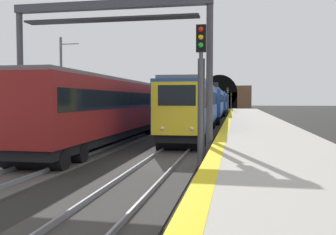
{
  "coord_description": "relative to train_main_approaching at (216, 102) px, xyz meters",
  "views": [
    {
      "loc": [
        -15.38,
        -3.14,
        2.8
      ],
      "look_at": [
        6.53,
        0.94,
        1.71
      ],
      "focal_mm": 39.17,
      "sensor_mm": 36.0,
      "label": 1
    }
  ],
  "objects": [
    {
      "name": "ground_plane",
      "position": [
        -41.76,
        0.0,
        -2.35
      ],
      "size": [
        320.0,
        320.0,
        0.0
      ],
      "primitive_type": "plane",
      "color": "black"
    },
    {
      "name": "catenary_mast_near",
      "position": [
        -27.18,
        11.95,
        1.86
      ],
      "size": [
        0.22,
        1.77,
        8.23
      ],
      "color": "#595B60",
      "rests_on": "ground_plane"
    },
    {
      "name": "track_adjacent_line",
      "position": [
        -41.76,
        4.6,
        -2.31
      ],
      "size": [
        160.0,
        2.75,
        0.21
      ],
      "color": "#4C4742",
      "rests_on": "ground_plane"
    },
    {
      "name": "overhead_signal_gantry",
      "position": [
        -41.75,
        2.3,
        3.03
      ],
      "size": [
        0.7,
        8.96,
        7.09
      ],
      "color": "#3F3F47",
      "rests_on": "ground_plane"
    },
    {
      "name": "railway_signal_far",
      "position": [
        44.4,
        -1.78,
        0.53
      ],
      "size": [
        0.39,
        0.38,
        4.72
      ],
      "rotation": [
        0.0,
        0.0,
        3.14
      ],
      "color": "#38383D",
      "rests_on": "ground_plane"
    },
    {
      "name": "railway_signal_mid",
      "position": [
        2.36,
        -1.78,
        0.55
      ],
      "size": [
        0.39,
        0.38,
        4.76
      ],
      "rotation": [
        0.0,
        0.0,
        3.14
      ],
      "color": "#4C4C54",
      "rests_on": "ground_plane"
    },
    {
      "name": "tunnel_portal",
      "position": [
        64.44,
        2.3,
        1.36
      ],
      "size": [
        2.41,
        20.55,
        11.51
      ],
      "color": "brown",
      "rests_on": "ground_plane"
    },
    {
      "name": "track_main_line",
      "position": [
        -41.76,
        0.0,
        -2.31
      ],
      "size": [
        160.0,
        3.2,
        0.21
      ],
      "color": "#383533",
      "rests_on": "ground_plane"
    },
    {
      "name": "train_adjacent_platform",
      "position": [
        -15.8,
        4.6,
        -0.04
      ],
      "size": [
        58.97,
        2.87,
        4.06
      ],
      "rotation": [
        0.0,
        0.0,
        -0.0
      ],
      "color": "maroon",
      "rests_on": "ground_plane"
    },
    {
      "name": "railway_signal_near",
      "position": [
        -42.83,
        -1.78,
        1.07
      ],
      "size": [
        0.39,
        0.38,
        5.69
      ],
      "rotation": [
        0.0,
        0.0,
        3.14
      ],
      "color": "#4C4C54",
      "rests_on": "ground_plane"
    },
    {
      "name": "platform_right",
      "position": [
        -41.76,
        -4.6,
        -1.81
      ],
      "size": [
        112.0,
        4.73,
        1.07
      ],
      "primitive_type": "cube",
      "color": "#ADA89E",
      "rests_on": "ground_plane"
    },
    {
      "name": "train_main_approaching",
      "position": [
        0.0,
        0.0,
        0.0
      ],
      "size": [
        77.61,
        3.12,
        4.99
      ],
      "rotation": [
        0.0,
        0.0,
        3.16
      ],
      "color": "#264C99",
      "rests_on": "ground_plane"
    },
    {
      "name": "platform_right_edge_strip",
      "position": [
        -41.76,
        -2.49,
        -1.27
      ],
      "size": [
        112.0,
        0.5,
        0.01
      ],
      "primitive_type": "cube",
      "color": "yellow",
      "rests_on": "platform_right"
    }
  ]
}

